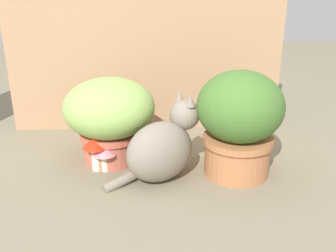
{
  "coord_description": "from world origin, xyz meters",
  "views": [
    {
      "loc": [
        0.04,
        -1.27,
        0.7
      ],
      "look_at": [
        0.1,
        0.06,
        0.18
      ],
      "focal_mm": 41.74,
      "sensor_mm": 36.0,
      "label": 1
    }
  ],
  "objects_px": {
    "cat": "(164,147)",
    "mushroom_ornament_red": "(95,145)",
    "grass_planter": "(110,115)",
    "leafy_planter": "(239,120)",
    "mushroom_ornament_pink": "(104,150)"
  },
  "relations": [
    {
      "from": "leafy_planter",
      "to": "cat",
      "type": "relative_size",
      "value": 1.04
    },
    {
      "from": "grass_planter",
      "to": "mushroom_ornament_red",
      "type": "distance_m",
      "value": 0.14
    },
    {
      "from": "cat",
      "to": "mushroom_ornament_red",
      "type": "height_order",
      "value": "cat"
    },
    {
      "from": "leafy_planter",
      "to": "mushroom_ornament_red",
      "type": "height_order",
      "value": "leafy_planter"
    },
    {
      "from": "mushroom_ornament_pink",
      "to": "grass_planter",
      "type": "bearing_deg",
      "value": 80.41
    },
    {
      "from": "grass_planter",
      "to": "mushroom_ornament_red",
      "type": "height_order",
      "value": "grass_planter"
    },
    {
      "from": "mushroom_ornament_pink",
      "to": "leafy_planter",
      "type": "bearing_deg",
      "value": -4.75
    },
    {
      "from": "mushroom_ornament_pink",
      "to": "mushroom_ornament_red",
      "type": "distance_m",
      "value": 0.04
    },
    {
      "from": "leafy_planter",
      "to": "cat",
      "type": "xyz_separation_m",
      "value": [
        -0.27,
        -0.03,
        -0.09
      ]
    },
    {
      "from": "cat",
      "to": "mushroom_ornament_red",
      "type": "bearing_deg",
      "value": 164.0
    },
    {
      "from": "grass_planter",
      "to": "mushroom_ornament_pink",
      "type": "bearing_deg",
      "value": -99.59
    },
    {
      "from": "cat",
      "to": "leafy_planter",
      "type": "bearing_deg",
      "value": 5.71
    },
    {
      "from": "grass_planter",
      "to": "mushroom_ornament_red",
      "type": "bearing_deg",
      "value": -118.07
    },
    {
      "from": "leafy_planter",
      "to": "mushroom_ornament_red",
      "type": "distance_m",
      "value": 0.54
    },
    {
      "from": "grass_planter",
      "to": "mushroom_ornament_pink",
      "type": "height_order",
      "value": "grass_planter"
    }
  ]
}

